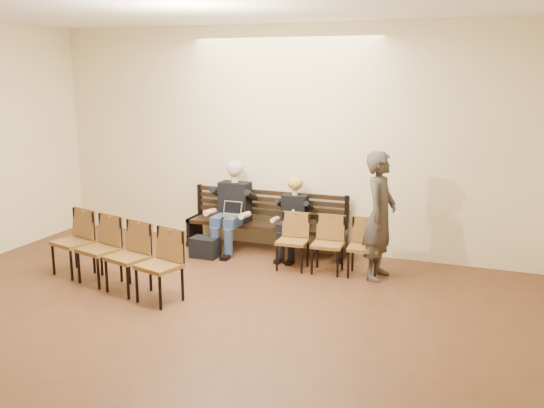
{
  "coord_description": "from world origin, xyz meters",
  "views": [
    {
      "loc": [
        3.25,
        -3.93,
        2.82
      ],
      "look_at": [
        0.15,
        4.05,
        0.91
      ],
      "focal_mm": 40.0,
      "sensor_mm": 36.0,
      "label": 1
    }
  ],
  "objects_px": {
    "seated_man": "(232,206)",
    "water_bottle": "(293,225)",
    "bench": "(265,237)",
    "passerby": "(380,206)",
    "chair_row_back": "(113,254)",
    "bag": "(205,247)",
    "chair_row_front": "(328,245)",
    "laptop": "(229,219)",
    "seated_woman": "(293,222)"
  },
  "relations": [
    {
      "from": "bench",
      "to": "laptop",
      "type": "bearing_deg",
      "value": -143.57
    },
    {
      "from": "water_bottle",
      "to": "passerby",
      "type": "xyz_separation_m",
      "value": [
        1.34,
        -0.27,
        0.45
      ]
    },
    {
      "from": "seated_man",
      "to": "passerby",
      "type": "xyz_separation_m",
      "value": [
        2.43,
        -0.48,
        0.3
      ]
    },
    {
      "from": "seated_man",
      "to": "bag",
      "type": "relative_size",
      "value": 3.42
    },
    {
      "from": "seated_man",
      "to": "water_bottle",
      "type": "xyz_separation_m",
      "value": [
        1.09,
        -0.21,
        -0.15
      ]
    },
    {
      "from": "seated_woman",
      "to": "chair_row_back",
      "type": "relative_size",
      "value": 0.49
    },
    {
      "from": "laptop",
      "to": "passerby",
      "type": "distance_m",
      "value": 2.44
    },
    {
      "from": "water_bottle",
      "to": "chair_row_back",
      "type": "relative_size",
      "value": 0.1
    },
    {
      "from": "bench",
      "to": "bag",
      "type": "bearing_deg",
      "value": -139.11
    },
    {
      "from": "laptop",
      "to": "water_bottle",
      "type": "xyz_separation_m",
      "value": [
        1.04,
        0.01,
        0.0
      ]
    },
    {
      "from": "chair_row_back",
      "to": "seated_man",
      "type": "bearing_deg",
      "value": 86.01
    },
    {
      "from": "bench",
      "to": "passerby",
      "type": "bearing_deg",
      "value": -17.33
    },
    {
      "from": "passerby",
      "to": "chair_row_front",
      "type": "height_order",
      "value": "passerby"
    },
    {
      "from": "passerby",
      "to": "seated_man",
      "type": "bearing_deg",
      "value": 84.53
    },
    {
      "from": "seated_man",
      "to": "passerby",
      "type": "bearing_deg",
      "value": -11.17
    },
    {
      "from": "bag",
      "to": "bench",
      "type": "bearing_deg",
      "value": 40.89
    },
    {
      "from": "seated_woman",
      "to": "chair_row_front",
      "type": "height_order",
      "value": "seated_woman"
    },
    {
      "from": "laptop",
      "to": "bench",
      "type": "bearing_deg",
      "value": 26.0
    },
    {
      "from": "seated_man",
      "to": "chair_row_front",
      "type": "height_order",
      "value": "seated_man"
    },
    {
      "from": "seated_woman",
      "to": "chair_row_front",
      "type": "bearing_deg",
      "value": -36.75
    },
    {
      "from": "bag",
      "to": "chair_row_back",
      "type": "height_order",
      "value": "chair_row_back"
    },
    {
      "from": "passerby",
      "to": "chair_row_back",
      "type": "bearing_deg",
      "value": 123.02
    },
    {
      "from": "seated_man",
      "to": "laptop",
      "type": "xyz_separation_m",
      "value": [
        0.05,
        -0.22,
        -0.15
      ]
    },
    {
      "from": "seated_woman",
      "to": "bag",
      "type": "bearing_deg",
      "value": -157.26
    },
    {
      "from": "bag",
      "to": "seated_woman",
      "type": "bearing_deg",
      "value": 22.74
    },
    {
      "from": "bag",
      "to": "chair_row_back",
      "type": "relative_size",
      "value": 0.19
    },
    {
      "from": "seated_woman",
      "to": "bag",
      "type": "height_order",
      "value": "seated_woman"
    },
    {
      "from": "bench",
      "to": "chair_row_back",
      "type": "bearing_deg",
      "value": -119.23
    },
    {
      "from": "passerby",
      "to": "water_bottle",
      "type": "bearing_deg",
      "value": 84.43
    },
    {
      "from": "chair_row_front",
      "to": "water_bottle",
      "type": "bearing_deg",
      "value": 149.85
    },
    {
      "from": "water_bottle",
      "to": "chair_row_front",
      "type": "xyz_separation_m",
      "value": [
        0.63,
        -0.32,
        -0.16
      ]
    },
    {
      "from": "passerby",
      "to": "chair_row_back",
      "type": "xyz_separation_m",
      "value": [
        -3.18,
        -1.64,
        -0.56
      ]
    },
    {
      "from": "seated_woman",
      "to": "passerby",
      "type": "relative_size",
      "value": 0.54
    },
    {
      "from": "bench",
      "to": "water_bottle",
      "type": "xyz_separation_m",
      "value": [
        0.58,
        -0.33,
        0.34
      ]
    },
    {
      "from": "water_bottle",
      "to": "passerby",
      "type": "bearing_deg",
      "value": -11.28
    },
    {
      "from": "water_bottle",
      "to": "chair_row_back",
      "type": "height_order",
      "value": "chair_row_back"
    },
    {
      "from": "laptop",
      "to": "bag",
      "type": "distance_m",
      "value": 0.58
    },
    {
      "from": "bag",
      "to": "passerby",
      "type": "bearing_deg",
      "value": 0.86
    },
    {
      "from": "chair_row_front",
      "to": "bench",
      "type": "bearing_deg",
      "value": 148.4
    },
    {
      "from": "bag",
      "to": "chair_row_front",
      "type": "relative_size",
      "value": 0.29
    },
    {
      "from": "laptop",
      "to": "bag",
      "type": "height_order",
      "value": "laptop"
    },
    {
      "from": "chair_row_front",
      "to": "chair_row_back",
      "type": "bearing_deg",
      "value": -150.55
    },
    {
      "from": "bag",
      "to": "laptop",
      "type": "bearing_deg",
      "value": 47.12
    },
    {
      "from": "water_bottle",
      "to": "bag",
      "type": "bearing_deg",
      "value": -166.9
    },
    {
      "from": "laptop",
      "to": "chair_row_back",
      "type": "bearing_deg",
      "value": -123.1
    },
    {
      "from": "seated_woman",
      "to": "laptop",
      "type": "relative_size",
      "value": 3.58
    },
    {
      "from": "laptop",
      "to": "seated_woman",
      "type": "bearing_deg",
      "value": 2.43
    },
    {
      "from": "seated_man",
      "to": "chair_row_front",
      "type": "bearing_deg",
      "value": -17.14
    },
    {
      "from": "bench",
      "to": "seated_woman",
      "type": "distance_m",
      "value": 0.61
    },
    {
      "from": "water_bottle",
      "to": "bag",
      "type": "distance_m",
      "value": 1.42
    }
  ]
}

